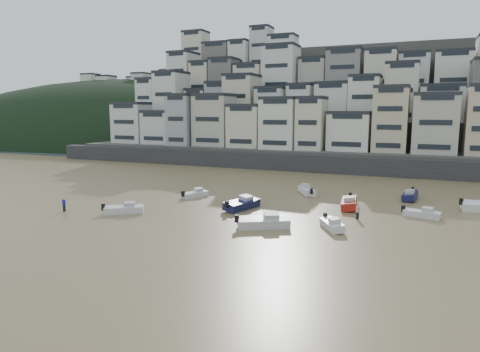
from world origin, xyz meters
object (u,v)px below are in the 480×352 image
at_px(boat_d, 422,212).
at_px(boat_i, 410,194).
at_px(boat_b, 332,223).
at_px(boat_c, 242,203).
at_px(boat_f, 195,193).
at_px(boat_j, 124,208).
at_px(boat_e, 349,201).
at_px(boat_h, 307,189).
at_px(boat_a, 264,221).
at_px(person_blue, 64,205).
at_px(person_pink, 358,212).

relative_size(boat_d, boat_i, 0.81).
height_order(boat_b, boat_c, boat_c).
distance_m(boat_f, boat_j, 12.66).
bearing_deg(boat_j, boat_f, 41.45).
bearing_deg(boat_c, boat_e, -47.79).
relative_size(boat_h, boat_j, 1.06).
xyz_separation_m(boat_b, boat_h, (-7.41, 18.03, 0.10)).
relative_size(boat_a, boat_c, 1.00).
height_order(boat_d, boat_j, boat_j).
distance_m(boat_b, boat_h, 19.49).
bearing_deg(boat_c, boat_i, -36.92).
distance_m(boat_c, person_blue, 22.51).
height_order(boat_a, boat_e, boat_e).
height_order(boat_a, boat_h, boat_a).
bearing_deg(boat_j, boat_c, -1.56).
relative_size(boat_f, boat_h, 0.82).
distance_m(boat_a, boat_b, 7.35).
bearing_deg(boat_a, boat_e, 33.90).
height_order(boat_e, boat_i, boat_e).
height_order(boat_e, person_pink, person_pink).
height_order(boat_j, person_blue, person_blue).
height_order(boat_f, boat_j, boat_j).
distance_m(boat_b, boat_f, 23.74).
xyz_separation_m(boat_c, boat_f, (-9.30, 4.36, -0.24)).
bearing_deg(boat_d, boat_c, -156.39).
relative_size(boat_h, person_pink, 3.12).
relative_size(boat_a, boat_i, 1.10).
relative_size(boat_i, boat_j, 1.09).
height_order(boat_f, person_pink, person_pink).
xyz_separation_m(boat_i, boat_j, (-32.36, -22.79, -0.06)).
relative_size(boat_a, boat_d, 1.36).
relative_size(boat_i, person_blue, 3.20).
height_order(boat_b, boat_e, boat_e).
bearing_deg(person_pink, person_blue, -163.08).
relative_size(boat_a, person_blue, 3.54).
xyz_separation_m(boat_c, boat_d, (21.40, 4.50, -0.23)).
distance_m(boat_a, boat_d, 19.72).
height_order(boat_c, boat_f, boat_c).
height_order(boat_d, person_blue, person_blue).
xyz_separation_m(boat_c, boat_i, (19.81, 14.92, -0.08)).
distance_m(boat_b, person_blue, 33.16).
distance_m(boat_d, person_blue, 44.04).
height_order(boat_h, person_blue, person_blue).
relative_size(boat_b, boat_d, 1.04).
height_order(boat_h, boat_i, boat_i).
distance_m(boat_e, boat_f, 22.01).
xyz_separation_m(boat_i, person_blue, (-40.00, -24.87, 0.11)).
bearing_deg(boat_f, boat_h, -32.79).
relative_size(boat_f, person_blue, 2.55).
xyz_separation_m(boat_c, boat_j, (-12.55, -7.88, -0.14)).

